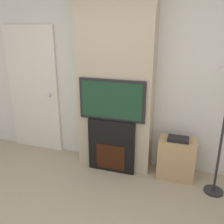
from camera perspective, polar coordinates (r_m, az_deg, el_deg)
wall_back at (r=3.68m, az=1.80°, el=8.37°), size 6.00×0.06×2.70m
chimney_breast at (r=3.49m, az=0.87°, el=7.79°), size 1.07×0.34×2.70m
fireplace at (r=3.65m, az=-0.01°, el=-7.65°), size 0.68×0.15×0.79m
television at (r=3.39m, az=-0.02°, el=2.74°), size 0.93×0.07×0.58m
media_stand at (r=3.64m, az=14.53°, el=-10.15°), size 0.50×0.31×0.62m
entry_door at (r=4.34m, az=-17.54°, el=4.77°), size 0.91×0.09×2.06m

